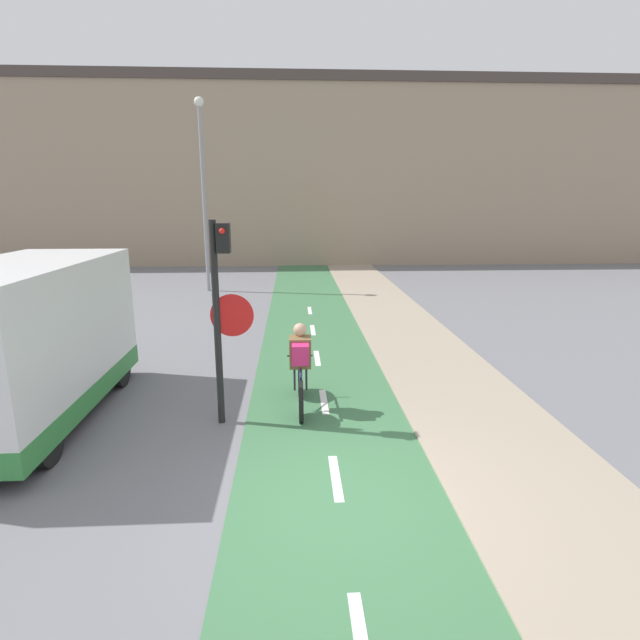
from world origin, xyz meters
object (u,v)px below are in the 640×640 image
at_px(cyclist_near, 300,369).
at_px(van, 27,346).
at_px(traffic_light_pole, 221,302).
at_px(street_lamp_far, 203,177).

relative_size(cyclist_near, van, 0.39).
bearing_deg(traffic_light_pole, street_lamp_far, 100.51).
relative_size(traffic_light_pole, van, 0.71).
distance_m(traffic_light_pole, street_lamp_far, 12.59).
xyz_separation_m(cyclist_near, van, (-4.33, -0.20, 0.55)).
distance_m(traffic_light_pole, van, 3.22).
xyz_separation_m(traffic_light_pole, van, (-3.12, 0.25, -0.73)).
distance_m(traffic_light_pole, cyclist_near, 1.81).
bearing_deg(street_lamp_far, van, -94.16).
bearing_deg(cyclist_near, van, -177.40).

